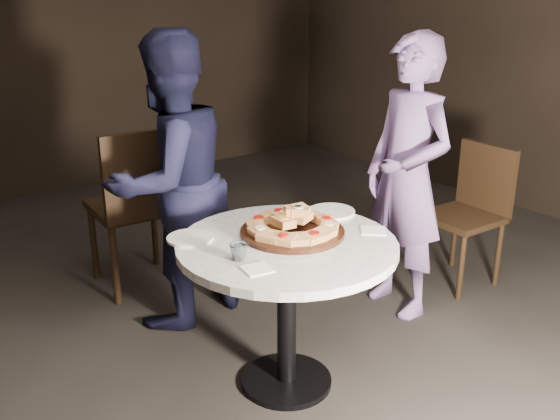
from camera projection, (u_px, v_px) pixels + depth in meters
name	position (u px, v px, depth m)	size (l,w,h in m)	color
floor	(287.00, 367.00, 3.04)	(7.00, 7.00, 0.00)	black
table	(287.00, 270.00, 2.73)	(1.21, 1.21, 0.72)	black
serving_board	(292.00, 232.00, 2.76)	(0.46, 0.46, 0.02)	black
focaccia_pile	(293.00, 223.00, 2.75)	(0.42, 0.41, 0.11)	#BE8249
plate_left	(190.00, 238.00, 2.70)	(0.20, 0.20, 0.01)	white
plate_right	(331.00, 212.00, 3.02)	(0.23, 0.23, 0.01)	white
water_glass	(239.00, 252.00, 2.49)	(0.07, 0.07, 0.07)	silver
napkin_near	(257.00, 269.00, 2.41)	(0.11, 0.11, 0.01)	white
napkin_far	(373.00, 230.00, 2.80)	(0.11, 0.11, 0.01)	white
chair_far	(138.00, 199.00, 3.64)	(0.51, 0.53, 1.01)	black
chair_right	(472.00, 205.00, 3.81)	(0.43, 0.42, 0.86)	black
diner_navy	(171.00, 183.00, 3.26)	(0.76, 0.59, 1.57)	black
diner_teal	(407.00, 178.00, 3.38)	(0.56, 0.37, 1.55)	#7B629F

